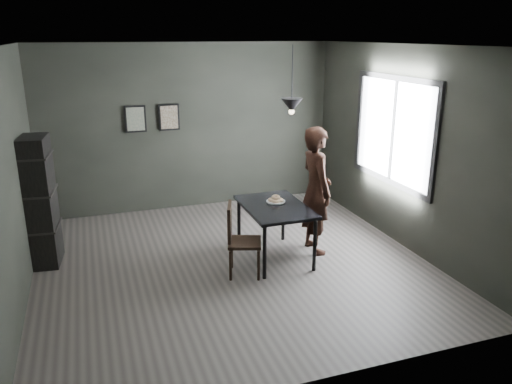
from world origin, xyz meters
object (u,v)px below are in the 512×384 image
object	(u,v)px
white_plate	(276,202)
wood_chair	(238,235)
woman	(316,190)
shelf_unit	(41,202)
cafe_table	(275,211)
pendant_lamp	(292,105)

from	to	relation	value
white_plate	wood_chair	distance (m)	0.83
woman	wood_chair	bearing A→B (deg)	107.64
wood_chair	woman	bearing A→B (deg)	35.11
shelf_unit	woman	bearing A→B (deg)	-6.38
woman	wood_chair	xyz separation A→B (m)	(-1.23, -0.36, -0.35)
cafe_table	shelf_unit	xyz separation A→B (m)	(-2.92, 0.84, 0.18)
cafe_table	pendant_lamp	bearing A→B (deg)	21.80
pendant_lamp	woman	bearing A→B (deg)	-7.44
woman	shelf_unit	size ratio (longest dim) A/B	1.03
woman	wood_chair	world-z (taller)	woman
cafe_table	shelf_unit	world-z (taller)	shelf_unit
cafe_table	white_plate	world-z (taller)	white_plate
white_plate	woman	bearing A→B (deg)	-7.12
wood_chair	shelf_unit	distance (m)	2.60
cafe_table	woman	xyz separation A→B (m)	(0.62, 0.05, 0.21)
shelf_unit	pendant_lamp	size ratio (longest dim) A/B	1.98
cafe_table	pendant_lamp	world-z (taller)	pendant_lamp
white_plate	shelf_unit	world-z (taller)	shelf_unit
woman	pendant_lamp	xyz separation A→B (m)	(-0.37, 0.05, 1.17)
woman	pendant_lamp	world-z (taller)	pendant_lamp
woman	shelf_unit	world-z (taller)	woman
woman	pendant_lamp	bearing A→B (deg)	83.69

